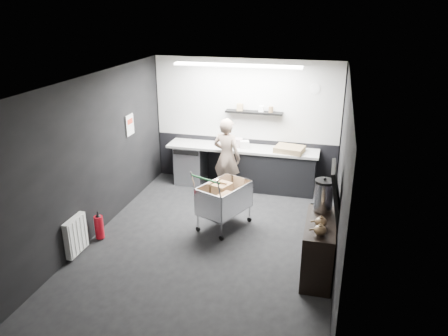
# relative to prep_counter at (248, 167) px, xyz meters

# --- Properties ---
(floor) EXTENTS (5.50, 5.50, 0.00)m
(floor) POSITION_rel_prep_counter_xyz_m (-0.14, -2.42, -0.46)
(floor) COLOR black
(floor) RESTS_ON ground
(ceiling) EXTENTS (5.50, 5.50, 0.00)m
(ceiling) POSITION_rel_prep_counter_xyz_m (-0.14, -2.42, 2.24)
(ceiling) COLOR silver
(ceiling) RESTS_ON wall_back
(wall_back) EXTENTS (5.50, 0.00, 5.50)m
(wall_back) POSITION_rel_prep_counter_xyz_m (-0.14, 0.33, 0.89)
(wall_back) COLOR black
(wall_back) RESTS_ON floor
(wall_front) EXTENTS (5.50, 0.00, 5.50)m
(wall_front) POSITION_rel_prep_counter_xyz_m (-0.14, -5.17, 0.89)
(wall_front) COLOR black
(wall_front) RESTS_ON floor
(wall_left) EXTENTS (0.00, 5.50, 5.50)m
(wall_left) POSITION_rel_prep_counter_xyz_m (-2.14, -2.42, 0.89)
(wall_left) COLOR black
(wall_left) RESTS_ON floor
(wall_right) EXTENTS (0.00, 5.50, 5.50)m
(wall_right) POSITION_rel_prep_counter_xyz_m (1.86, -2.42, 0.89)
(wall_right) COLOR black
(wall_right) RESTS_ON floor
(kitchen_wall_panel) EXTENTS (3.95, 0.02, 1.70)m
(kitchen_wall_panel) POSITION_rel_prep_counter_xyz_m (-0.14, 0.31, 1.39)
(kitchen_wall_panel) COLOR silver
(kitchen_wall_panel) RESTS_ON wall_back
(dado_panel) EXTENTS (3.95, 0.02, 1.00)m
(dado_panel) POSITION_rel_prep_counter_xyz_m (-0.14, 0.31, 0.04)
(dado_panel) COLOR black
(dado_panel) RESTS_ON wall_back
(floating_shelf) EXTENTS (1.20, 0.22, 0.04)m
(floating_shelf) POSITION_rel_prep_counter_xyz_m (0.06, 0.20, 1.16)
(floating_shelf) COLOR black
(floating_shelf) RESTS_ON wall_back
(wall_clock) EXTENTS (0.20, 0.03, 0.20)m
(wall_clock) POSITION_rel_prep_counter_xyz_m (1.26, 0.30, 1.69)
(wall_clock) COLOR white
(wall_clock) RESTS_ON wall_back
(poster) EXTENTS (0.02, 0.30, 0.40)m
(poster) POSITION_rel_prep_counter_xyz_m (-2.12, -1.12, 1.09)
(poster) COLOR silver
(poster) RESTS_ON wall_left
(poster_red_band) EXTENTS (0.02, 0.22, 0.10)m
(poster_red_band) POSITION_rel_prep_counter_xyz_m (-2.11, -1.12, 1.16)
(poster_red_band) COLOR red
(poster_red_band) RESTS_ON poster
(radiator) EXTENTS (0.10, 0.50, 0.60)m
(radiator) POSITION_rel_prep_counter_xyz_m (-2.08, -3.32, -0.11)
(radiator) COLOR white
(radiator) RESTS_ON wall_left
(ceiling_strip) EXTENTS (2.40, 0.20, 0.04)m
(ceiling_strip) POSITION_rel_prep_counter_xyz_m (-0.14, -0.57, 2.21)
(ceiling_strip) COLOR white
(ceiling_strip) RESTS_ON ceiling
(prep_counter) EXTENTS (3.20, 0.61, 0.90)m
(prep_counter) POSITION_rel_prep_counter_xyz_m (0.00, 0.00, 0.00)
(prep_counter) COLOR black
(prep_counter) RESTS_ON floor
(person) EXTENTS (0.67, 0.53, 1.63)m
(person) POSITION_rel_prep_counter_xyz_m (-0.36, -0.45, 0.36)
(person) COLOR beige
(person) RESTS_ON floor
(shopping_cart) EXTENTS (0.95, 1.22, 1.10)m
(shopping_cart) POSITION_rel_prep_counter_xyz_m (-0.06, -1.83, 0.07)
(shopping_cart) COLOR silver
(shopping_cart) RESTS_ON floor
(sideboard) EXTENTS (0.48, 1.13, 1.70)m
(sideboard) POSITION_rel_prep_counter_xyz_m (1.64, -2.86, 0.09)
(sideboard) COLOR black
(sideboard) RESTS_ON floor
(fire_extinguisher) EXTENTS (0.15, 0.15, 0.49)m
(fire_extinguisher) POSITION_rel_prep_counter_xyz_m (-1.99, -2.78, -0.22)
(fire_extinguisher) COLOR #AE0B18
(fire_extinguisher) RESTS_ON floor
(cardboard_box) EXTENTS (0.63, 0.52, 0.11)m
(cardboard_box) POSITION_rel_prep_counter_xyz_m (0.86, -0.05, 0.50)
(cardboard_box) COLOR #8F754C
(cardboard_box) RESTS_ON prep_counter
(pink_tub) EXTENTS (0.19, 0.19, 0.19)m
(pink_tub) POSITION_rel_prep_counter_xyz_m (-0.22, 0.00, 0.54)
(pink_tub) COLOR beige
(pink_tub) RESTS_ON prep_counter
(white_container) EXTENTS (0.22, 0.19, 0.16)m
(white_container) POSITION_rel_prep_counter_xyz_m (-0.08, -0.05, 0.52)
(white_container) COLOR white
(white_container) RESTS_ON prep_counter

